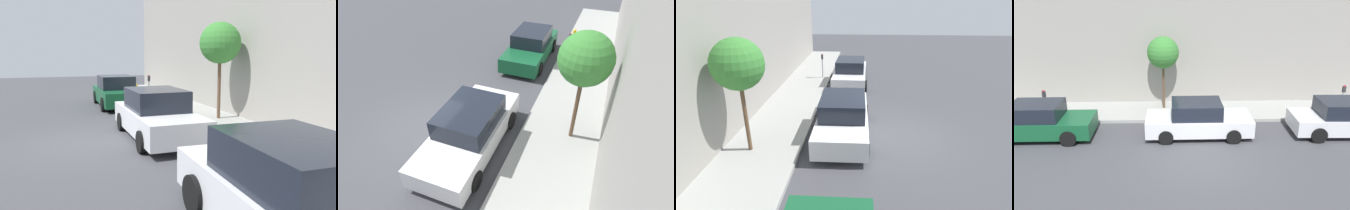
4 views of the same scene
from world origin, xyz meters
TOP-DOWN VIEW (x-y plane):
  - ground_plane at (0.00, 0.00)m, footprint 60.00×60.00m
  - sidewalk at (4.81, 0.00)m, footprint 2.61×32.00m
  - parked_sedan_second at (2.17, -0.10)m, footprint 1.92×4.52m
  - parked_sedan_third at (2.12, 6.65)m, footprint 1.92×4.51m
  - parking_meter_far at (3.95, 7.05)m, footprint 0.11×0.15m
  - street_tree at (5.16, 1.45)m, footprint 1.57×1.57m
  - fire_hydrant at (3.85, 9.51)m, footprint 0.20×0.20m

SIDE VIEW (x-z plane):
  - ground_plane at x=0.00m, z-range 0.00..0.00m
  - sidewalk at x=4.81m, z-range 0.00..0.15m
  - fire_hydrant at x=3.85m, z-range 0.15..0.84m
  - parked_sedan_third at x=2.12m, z-range -0.05..1.49m
  - parked_sedan_second at x=2.17m, z-range -0.04..1.50m
  - parking_meter_far at x=3.95m, z-range 0.31..1.69m
  - street_tree at x=5.16m, z-range 1.18..4.86m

